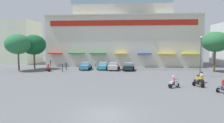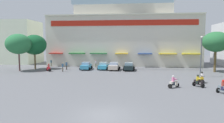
# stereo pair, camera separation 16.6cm
# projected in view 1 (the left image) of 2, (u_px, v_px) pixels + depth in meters

# --- Properties ---
(ground_plane) EXTENTS (128.00, 128.00, 0.00)m
(ground_plane) POSITION_uv_depth(u_px,v_px,m) (117.00, 81.00, 26.84)
(ground_plane) COLOR #5C5D62
(colonial_building) EXTENTS (35.55, 17.30, 21.28)m
(colonial_building) POSITION_uv_depth(u_px,v_px,m) (123.00, 28.00, 49.10)
(colonial_building) COLOR beige
(colonial_building) RESTS_ON ground
(flank_building_left) EXTENTS (12.59, 8.75, 11.22)m
(flank_building_left) POSITION_uv_depth(u_px,v_px,m) (13.00, 42.00, 51.75)
(flank_building_left) COLOR #E5EFCE
(flank_building_left) RESTS_ON ground
(plaza_tree_0) EXTENTS (4.84, 4.28, 7.04)m
(plaza_tree_0) POSITION_uv_depth(u_px,v_px,m) (34.00, 45.00, 39.33)
(plaza_tree_0) COLOR brown
(plaza_tree_0) RESTS_ON ground
(plaza_tree_2) EXTENTS (4.74, 4.64, 7.09)m
(plaza_tree_2) POSITION_uv_depth(u_px,v_px,m) (18.00, 44.00, 36.65)
(plaza_tree_2) COLOR brown
(plaza_tree_2) RESTS_ON ground
(plaza_tree_3) EXTENTS (4.72, 5.17, 7.40)m
(plaza_tree_3) POSITION_uv_depth(u_px,v_px,m) (215.00, 42.00, 35.27)
(plaza_tree_3) COLOR brown
(plaza_tree_3) RESTS_ON ground
(parked_car_0) EXTENTS (2.33, 3.97, 1.53)m
(parked_car_0) POSITION_uv_depth(u_px,v_px,m) (86.00, 66.00, 38.95)
(parked_car_0) COLOR #3B96BE
(parked_car_0) RESTS_ON ground
(parked_car_1) EXTENTS (2.37, 4.01, 1.47)m
(parked_car_1) POSITION_uv_depth(u_px,v_px,m) (103.00, 66.00, 39.11)
(parked_car_1) COLOR #3498C0
(parked_car_1) RESTS_ON ground
(parked_car_2) EXTENTS (2.50, 4.23, 1.52)m
(parked_car_2) POSITION_uv_depth(u_px,v_px,m) (114.00, 66.00, 38.34)
(parked_car_2) COLOR beige
(parked_car_2) RESTS_ON ground
(parked_car_3) EXTENTS (2.41, 4.14, 1.53)m
(parked_car_3) POSITION_uv_depth(u_px,v_px,m) (128.00, 66.00, 37.86)
(parked_car_3) COLOR #1A2729
(parked_car_3) RESTS_ON ground
(scooter_rider_0) EXTENTS (1.28, 1.34, 1.47)m
(scooter_rider_0) POSITION_uv_depth(u_px,v_px,m) (48.00, 68.00, 36.44)
(scooter_rider_0) COLOR black
(scooter_rider_0) RESTS_ON ground
(scooter_rider_1) EXTENTS (1.24, 1.46, 1.48)m
(scooter_rider_1) POSITION_uv_depth(u_px,v_px,m) (224.00, 88.00, 19.99)
(scooter_rider_1) COLOR black
(scooter_rider_1) RESTS_ON ground
(scooter_rider_2) EXTENTS (1.43, 1.31, 1.48)m
(scooter_rider_2) POSITION_uv_depth(u_px,v_px,m) (174.00, 83.00, 22.78)
(scooter_rider_2) COLOR black
(scooter_rider_2) RESTS_ON ground
(scooter_rider_3) EXTENTS (0.80, 1.45, 1.49)m
(scooter_rider_3) POSITION_uv_depth(u_px,v_px,m) (202.00, 78.00, 25.78)
(scooter_rider_3) COLOR black
(scooter_rider_3) RESTS_ON ground
(scooter_rider_5) EXTENTS (1.18, 1.44, 1.47)m
(scooter_rider_5) POSITION_uv_depth(u_px,v_px,m) (198.00, 82.00, 23.30)
(scooter_rider_5) COLOR black
(scooter_rider_5) RESTS_ON ground
(pedestrian_0) EXTENTS (0.49, 0.49, 1.72)m
(pedestrian_0) POSITION_uv_depth(u_px,v_px,m) (66.00, 65.00, 38.56)
(pedestrian_0) COLOR #473E36
(pedestrian_0) RESTS_ON ground
(pedestrian_1) EXTENTS (0.37, 0.37, 1.66)m
(pedestrian_1) POSITION_uv_depth(u_px,v_px,m) (51.00, 63.00, 43.90)
(pedestrian_1) COLOR #817654
(pedestrian_1) RESTS_ON ground
(pedestrian_2) EXTENTS (0.40, 0.40, 1.72)m
(pedestrian_2) POSITION_uv_depth(u_px,v_px,m) (62.00, 66.00, 35.90)
(pedestrian_2) COLOR #544C43
(pedestrian_2) RESTS_ON ground
(pedestrian_3) EXTENTS (0.50, 0.50, 1.64)m
(pedestrian_3) POSITION_uv_depth(u_px,v_px,m) (95.00, 63.00, 42.74)
(pedestrian_3) COLOR #727655
(pedestrian_3) RESTS_ON ground
(streetlamp_near) EXTENTS (0.40, 0.40, 6.37)m
(streetlamp_near) POSITION_uv_depth(u_px,v_px,m) (201.00, 53.00, 30.29)
(streetlamp_near) COLOR #474C51
(streetlamp_near) RESTS_ON ground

